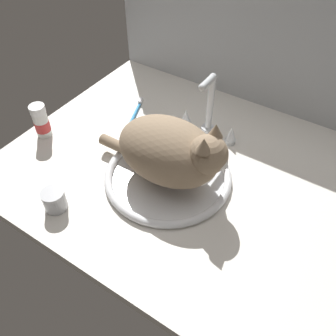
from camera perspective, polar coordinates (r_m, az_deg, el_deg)
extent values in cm
cube|color=silver|center=(101.76, 3.53, -0.82)|extent=(104.11, 79.98, 3.00)
cube|color=#B2B7BC|center=(120.83, 14.46, 17.99)|extent=(104.11, 2.40, 43.28)
torus|color=white|center=(97.39, 0.00, -1.19)|extent=(35.04, 35.04, 2.19)
cylinder|color=white|center=(97.98, 0.00, -1.51)|extent=(31.75, 31.75, 0.60)
cylinder|color=silver|center=(111.72, 6.36, 6.02)|extent=(4.00, 4.00, 2.73)
cylinder|color=silver|center=(105.60, 6.81, 10.25)|extent=(2.00, 2.00, 17.51)
sphere|color=silver|center=(100.82, 7.24, 14.30)|extent=(2.20, 2.20, 2.20)
cylinder|color=silver|center=(98.45, 6.38, 13.55)|extent=(2.00, 6.16, 2.00)
sphere|color=silver|center=(96.11, 5.48, 12.75)|extent=(2.10, 2.10, 2.10)
cylinder|color=silver|center=(114.88, 2.86, 7.20)|extent=(3.20, 3.20, 1.60)
cone|color=silver|center=(112.97, 2.92, 8.45)|extent=(2.88, 2.88, 4.65)
cylinder|color=silver|center=(109.78, 9.96, 4.31)|extent=(3.20, 3.20, 1.60)
cone|color=silver|center=(107.78, 10.17, 5.55)|extent=(2.88, 2.88, 4.65)
ellipsoid|color=#8C755B|center=(90.86, 0.00, 2.80)|extent=(28.11, 19.54, 16.32)
sphere|color=#8C755B|center=(84.07, 6.44, 2.18)|extent=(9.77, 9.77, 9.77)
cone|color=#8C755B|center=(82.64, 7.69, 6.00)|extent=(3.71, 3.71, 3.67)
cone|color=#8C755B|center=(78.55, 5.75, 3.72)|extent=(3.71, 3.71, 3.67)
ellipsoid|color=silver|center=(83.75, 8.60, 0.76)|extent=(2.98, 4.14, 3.13)
ellipsoid|color=silver|center=(88.07, 5.37, 0.08)|extent=(7.93, 10.66, 8.98)
cylinder|color=#8C755B|center=(102.66, -7.73, 3.41)|extent=(13.15, 3.35, 3.20)
cylinder|color=#B2B5BA|center=(94.23, -17.74, -5.12)|extent=(5.76, 5.76, 4.69)
cylinder|color=silver|center=(92.14, -18.13, -4.00)|extent=(5.87, 5.87, 1.00)
cylinder|color=white|center=(115.63, -19.63, 6.71)|extent=(4.45, 4.45, 8.47)
cylinder|color=#D13838|center=(116.03, -19.55, 6.45)|extent=(4.59, 4.59, 3.39)
cylinder|color=white|center=(112.52, -20.31, 8.85)|extent=(4.68, 4.68, 2.37)
cylinder|color=#338CD1|center=(118.43, -5.58, 8.19)|extent=(5.85, 13.85, 1.00)
cube|color=white|center=(124.56, -4.44, 10.74)|extent=(2.02, 2.85, 1.20)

